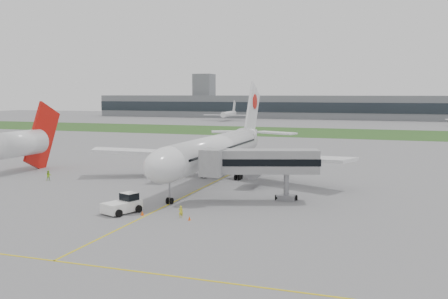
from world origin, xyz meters
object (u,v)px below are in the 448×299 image
(jet_bridge, at_px, (257,162))
(airliner, at_px, (218,149))
(neighbor_aircraft, at_px, (24,143))
(pushback_tug, at_px, (124,204))
(ground_crew_near, at_px, (181,212))

(jet_bridge, bearing_deg, airliner, 109.09)
(airliner, xyz_separation_m, neighbor_aircraft, (-39.15, -2.80, 0.08))
(airliner, height_order, neighbor_aircraft, airliner)
(jet_bridge, relative_size, neighbor_aircraft, 0.90)
(pushback_tug, bearing_deg, airliner, 103.38)
(airliner, bearing_deg, pushback_tug, -97.53)
(pushback_tug, bearing_deg, ground_crew_near, 19.93)
(airliner, xyz_separation_m, pushback_tug, (-3.48, -26.33, -4.53))
(jet_bridge, height_order, ground_crew_near, jet_bridge)
(airliner, xyz_separation_m, jet_bridge, (10.94, -14.28, -0.04))
(ground_crew_near, bearing_deg, pushback_tug, -15.01)
(jet_bridge, distance_m, ground_crew_near, 14.58)
(pushback_tug, relative_size, jet_bridge, 0.34)
(ground_crew_near, height_order, neighbor_aircraft, neighbor_aircraft)
(airliner, relative_size, pushback_tug, 9.94)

